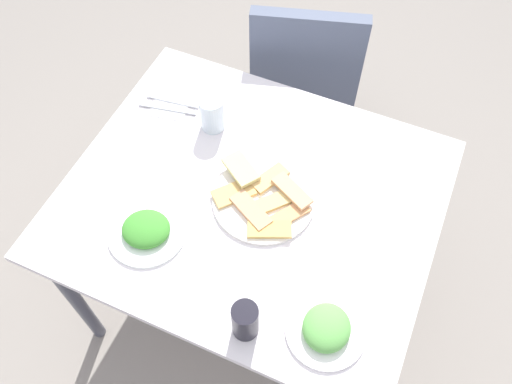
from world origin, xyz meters
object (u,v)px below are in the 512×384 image
object	(u,v)px
pide_platter	(263,198)
soda_can	(245,321)
dining_chair	(304,78)
dining_table	(251,210)
fork	(168,108)
salad_plate_greens	(146,230)
salad_plate_rice	(326,329)
paper_napkin	(170,105)
drinking_glass	(212,114)
spoon	(173,101)

from	to	relation	value
pide_platter	soda_can	distance (m)	0.39
dining_chair	dining_table	bearing A→B (deg)	-82.70
pide_platter	fork	bearing A→B (deg)	154.96
dining_table	salad_plate_greens	distance (m)	0.33
salad_plate_rice	pide_platter	bearing A→B (deg)	135.46
salad_plate_rice	paper_napkin	distance (m)	0.88
salad_plate_greens	fork	distance (m)	0.46
salad_plate_greens	drinking_glass	distance (m)	0.42
soda_can	spoon	size ratio (longest dim) A/B	0.68
dining_table	drinking_glass	world-z (taller)	drinking_glass
dining_table	dining_chair	xyz separation A→B (m)	(-0.09, 0.72, -0.15)
dining_table	paper_napkin	world-z (taller)	paper_napkin
dining_chair	paper_napkin	size ratio (longest dim) A/B	7.66
salad_plate_greens	soda_can	distance (m)	0.39
pide_platter	dining_table	bearing A→B (deg)	177.86
pide_platter	salad_plate_greens	world-z (taller)	salad_plate_greens
pide_platter	fork	xyz separation A→B (m)	(-0.42, 0.20, -0.01)
dining_chair	spoon	size ratio (longest dim) A/B	4.94
pide_platter	soda_can	xyz separation A→B (m)	(0.11, -0.37, 0.05)
pide_platter	spoon	size ratio (longest dim) A/B	1.73
spoon	drinking_glass	bearing A→B (deg)	-20.35
salad_plate_greens	dining_chair	bearing A→B (deg)	82.76
paper_napkin	spoon	distance (m)	0.02
dining_table	dining_chair	size ratio (longest dim) A/B	1.20
fork	soda_can	bearing A→B (deg)	-57.84
soda_can	dining_chair	bearing A→B (deg)	102.51
dining_chair	soda_can	xyz separation A→B (m)	(0.24, -1.09, 0.29)
salad_plate_rice	drinking_glass	xyz separation A→B (m)	(-0.55, 0.49, 0.04)
soda_can	fork	size ratio (longest dim) A/B	0.63
paper_napkin	spoon	bearing A→B (deg)	90.00
drinking_glass	dining_table	bearing A→B (deg)	-41.66
pide_platter	salad_plate_greens	bearing A→B (deg)	-137.82
pide_platter	salad_plate_rice	xyz separation A→B (m)	(0.30, -0.29, 0.01)
salad_plate_greens	soda_can	bearing A→B (deg)	-20.85
salad_plate_greens	paper_napkin	distance (m)	0.47
salad_plate_greens	fork	xyz separation A→B (m)	(-0.17, 0.42, -0.01)
pide_platter	fork	size ratio (longest dim) A/B	1.61
salad_plate_rice	soda_can	xyz separation A→B (m)	(-0.18, -0.07, 0.04)
soda_can	paper_napkin	size ratio (longest dim) A/B	1.05
drinking_glass	paper_napkin	size ratio (longest dim) A/B	1.00
salad_plate_greens	soda_can	world-z (taller)	soda_can
dining_chair	fork	world-z (taller)	dining_chair
pide_platter	spoon	bearing A→B (deg)	151.08
dining_chair	spoon	distance (m)	0.62
salad_plate_greens	spoon	size ratio (longest dim) A/B	1.22
dining_chair	soda_can	world-z (taller)	dining_chair
pide_platter	drinking_glass	distance (m)	0.32
salad_plate_rice	drinking_glass	bearing A→B (deg)	138.60
dining_chair	fork	size ratio (longest dim) A/B	4.58
dining_table	spoon	size ratio (longest dim) A/B	5.91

